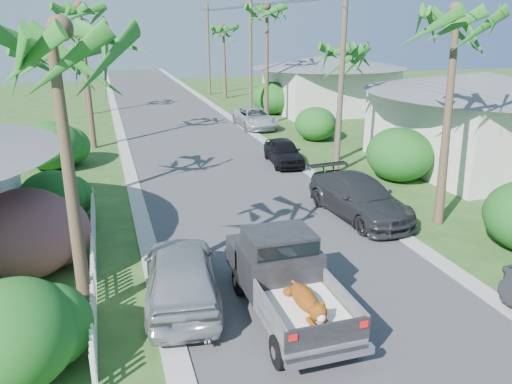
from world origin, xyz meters
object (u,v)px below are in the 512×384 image
object	(u,v)px
parked_car_rd	(255,118)
house_right_far	(328,86)
pickup_truck	(283,273)
parked_car_ln	(181,275)
palm_l_a	(51,31)
utility_pole_c	(251,58)
palm_l_d	(78,32)
palm_r_a	(461,12)
palm_l_c	(79,7)
utility_pole_b	(341,79)
utility_pole_d	(208,49)
palm_r_b	(343,47)
palm_r_d	(224,27)
parked_car_rm	(359,198)
palm_l_b	(55,50)
parked_car_rf	(284,152)
palm_r_c	(267,7)
house_right_near	(479,124)

from	to	relation	value
parked_car_rd	house_right_far	size ratio (longest dim) A/B	0.55
pickup_truck	parked_car_ln	size ratio (longest dim) A/B	1.08
palm_l_a	utility_pole_c	size ratio (longest dim) A/B	0.91
palm_l_d	palm_r_a	bearing A→B (deg)	-65.43
pickup_truck	palm_l_c	bearing A→B (deg)	103.21
parked_car_ln	utility_pole_b	bearing A→B (deg)	-126.54
utility_pole_d	palm_r_b	bearing A→B (deg)	-87.95
palm_r_d	parked_car_rm	bearing A→B (deg)	-94.80
parked_car_rd	utility_pole_d	distance (m)	18.49
palm_l_d	palm_r_b	distance (m)	23.08
palm_l_b	parked_car_rf	bearing A→B (deg)	17.34
parked_car_ln	palm_l_a	bearing A→B (deg)	8.82
utility_pole_b	palm_l_b	bearing A→B (deg)	-175.39
palm_r_c	utility_pole_d	bearing A→B (deg)	92.02
palm_r_b	utility_pole_c	xyz separation A→B (m)	(-1.00, 13.00, -1.35)
palm_r_c	utility_pole_d	xyz separation A→B (m)	(-0.60, 17.00, -3.51)
palm_l_b	utility_pole_d	bearing A→B (deg)	68.20
parked_car_rm	palm_r_c	distance (m)	20.24
pickup_truck	palm_r_d	xyz separation A→B (m)	(7.81, 37.99, 5.73)
parked_car_rd	utility_pole_c	xyz separation A→B (m)	(0.60, 3.06, 3.91)
pickup_truck	palm_r_a	distance (m)	10.72
palm_l_a	palm_l_b	bearing A→B (deg)	93.81
utility_pole_d	utility_pole_b	bearing A→B (deg)	-90.00
parked_car_rf	palm_l_a	world-z (taller)	palm_l_a
parked_car_rm	palm_l_d	distance (m)	29.16
parked_car_rf	palm_r_c	bearing A→B (deg)	81.98
parked_car_rf	pickup_truck	bearing A→B (deg)	-104.77
palm_r_a	utility_pole_b	distance (m)	7.58
parked_car_rf	utility_pole_b	size ratio (longest dim) A/B	0.43
pickup_truck	palm_l_d	size ratio (longest dim) A/B	0.66
pickup_truck	parked_car_rd	size ratio (longest dim) A/B	1.03
palm_l_d	palm_r_b	world-z (taller)	palm_l_d
parked_car_rf	utility_pole_b	xyz separation A→B (m)	(2.00, -2.25, 3.94)
house_right_near	utility_pole_b	world-z (taller)	utility_pole_b
pickup_truck	palm_r_c	distance (m)	26.12
house_right_far	parked_car_rf	bearing A→B (deg)	-122.50
palm_l_a	palm_r_b	distance (m)	17.57
utility_pole_d	palm_l_b	bearing A→B (deg)	-111.80
palm_r_c	house_right_far	size ratio (longest dim) A/B	1.04
palm_l_b	house_right_far	world-z (taller)	palm_l_b
parked_car_rf	utility_pole_c	size ratio (longest dim) A/B	0.43
parked_car_ln	palm_r_c	size ratio (longest dim) A/B	0.50
palm_r_c	utility_pole_b	bearing A→B (deg)	-92.64
palm_r_a	house_right_far	bearing A→B (deg)	74.40
parked_car_rm	palm_l_d	world-z (taller)	palm_l_d
house_right_near	utility_pole_d	world-z (taller)	utility_pole_d
palm_r_c	house_right_far	bearing A→B (deg)	30.47
parked_car_rd	utility_pole_d	xyz separation A→B (m)	(0.60, 18.06, 3.91)
palm_l_b	palm_l_d	distance (m)	22.00
palm_r_d	house_right_far	xyz separation A→B (m)	(6.50, -10.00, -4.62)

